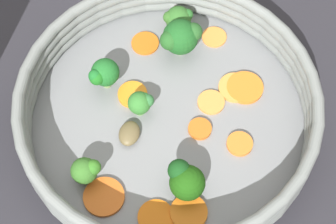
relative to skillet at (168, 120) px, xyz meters
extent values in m
plane|color=#28272D|center=(0.00, 0.00, -0.01)|extent=(4.00, 4.00, 0.00)
cylinder|color=gray|center=(0.00, 0.00, 0.00)|extent=(0.35, 0.35, 0.01)
torus|color=gray|center=(0.00, 0.00, 0.01)|extent=(0.36, 0.36, 0.01)
torus|color=gray|center=(0.00, 0.00, 0.03)|extent=(0.36, 0.36, 0.01)
torus|color=gray|center=(0.00, 0.00, 0.04)|extent=(0.36, 0.36, 0.01)
torus|color=gray|center=(0.00, 0.00, 0.06)|extent=(0.36, 0.36, 0.01)
cylinder|color=orange|center=(0.09, 0.07, 0.01)|extent=(0.04, 0.04, 0.00)
cylinder|color=orange|center=(0.00, -0.04, 0.01)|extent=(0.04, 0.04, 0.01)
cylinder|color=orange|center=(-0.10, -0.07, 0.01)|extent=(0.06, 0.06, 0.01)
cylinder|color=#F09442|center=(0.04, -0.04, 0.01)|extent=(0.04, 0.04, 0.00)
cylinder|color=orange|center=(-0.13, 0.03, 0.01)|extent=(0.06, 0.06, 0.01)
cylinder|color=orange|center=(0.00, -0.09, 0.01)|extent=(0.04, 0.04, 0.01)
cylinder|color=orange|center=(-0.12, -0.04, 0.01)|extent=(0.05, 0.05, 0.00)
cylinder|color=#F98F3B|center=(0.14, -0.01, 0.01)|extent=(0.04, 0.04, 0.00)
cylinder|color=#EA9941|center=(0.07, -0.06, 0.01)|extent=(0.06, 0.06, 0.00)
cylinder|color=orange|center=(0.08, -0.07, 0.01)|extent=(0.07, 0.07, 0.01)
cylinder|color=orange|center=(0.01, 0.05, 0.01)|extent=(0.05, 0.05, 0.01)
cylinder|color=#759950|center=(0.10, 0.03, 0.02)|extent=(0.01, 0.01, 0.02)
sphere|color=#1D5821|center=(0.10, 0.03, 0.04)|extent=(0.05, 0.05, 0.05)
sphere|color=#255724|center=(0.11, 0.01, 0.05)|extent=(0.02, 0.02, 0.02)
sphere|color=#245A22|center=(0.09, 0.03, 0.04)|extent=(0.03, 0.03, 0.03)
cylinder|color=#7F9E59|center=(0.01, 0.09, 0.02)|extent=(0.01, 0.01, 0.02)
sphere|color=#1F6726|center=(0.01, 0.09, 0.04)|extent=(0.04, 0.04, 0.04)
sphere|color=#1D6C1E|center=(0.00, 0.09, 0.04)|extent=(0.02, 0.02, 0.02)
sphere|color=#1B6A26|center=(0.00, 0.10, 0.04)|extent=(0.02, 0.02, 0.02)
cylinder|color=#639449|center=(0.13, 0.04, 0.01)|extent=(0.01, 0.01, 0.01)
sphere|color=#316828|center=(0.13, 0.04, 0.03)|extent=(0.03, 0.03, 0.03)
sphere|color=#286427|center=(0.14, 0.03, 0.03)|extent=(0.02, 0.02, 0.02)
sphere|color=#316124|center=(0.13, 0.05, 0.03)|extent=(0.02, 0.02, 0.02)
cylinder|color=#6DA255|center=(-0.01, 0.04, 0.01)|extent=(0.01, 0.01, 0.01)
sphere|color=#357A2F|center=(-0.01, 0.04, 0.03)|extent=(0.03, 0.03, 0.03)
sphere|color=#2D7631|center=(0.00, 0.03, 0.03)|extent=(0.02, 0.02, 0.02)
sphere|color=#307239|center=(0.00, 0.03, 0.03)|extent=(0.02, 0.02, 0.02)
cylinder|color=#75994F|center=(-0.11, 0.06, 0.01)|extent=(0.01, 0.01, 0.02)
sphere|color=#366E26|center=(-0.11, 0.06, 0.03)|extent=(0.03, 0.03, 0.03)
sphere|color=#367822|center=(-0.11, 0.05, 0.04)|extent=(0.02, 0.02, 0.02)
sphere|color=#337222|center=(-0.11, 0.05, 0.04)|extent=(0.02, 0.02, 0.02)
cylinder|color=#6B8552|center=(-0.08, -0.06, 0.01)|extent=(0.02, 0.02, 0.02)
sphere|color=#1B4E0F|center=(-0.08, -0.06, 0.03)|extent=(0.04, 0.04, 0.04)
sphere|color=#144417|center=(-0.07, -0.05, 0.04)|extent=(0.03, 0.03, 0.03)
sphere|color=#165115|center=(-0.07, -0.05, 0.04)|extent=(0.02, 0.02, 0.02)
ellipsoid|color=brown|center=(-0.04, 0.03, 0.01)|extent=(0.04, 0.03, 0.01)
camera|label=1|loc=(-0.31, -0.13, 0.62)|focal=60.00mm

